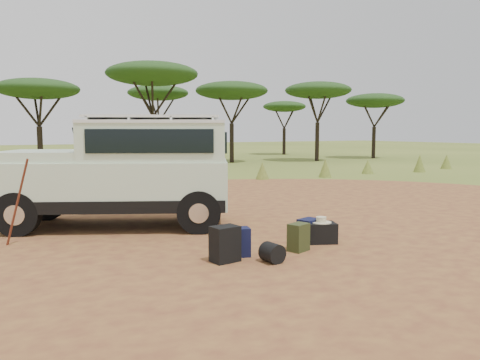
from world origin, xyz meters
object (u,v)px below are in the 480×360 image
safari_vehicle (124,174)px  backpack_olive (298,237)px  backpack_black (225,244)px  backpack_navy (238,242)px  walking_staff (17,203)px  hard_case (321,233)px  duffel_navy (309,230)px

safari_vehicle → backpack_olive: size_ratio=10.76×
backpack_black → backpack_navy: (0.34, 0.18, -0.05)m
safari_vehicle → walking_staff: bearing=-132.7°
backpack_navy → backpack_olive: 1.11m
safari_vehicle → backpack_black: bearing=-54.6°
backpack_navy → backpack_olive: bearing=5.4°
walking_staff → safari_vehicle: bearing=-22.9°
backpack_olive → safari_vehicle: bearing=99.8°
backpack_black → backpack_olive: (1.44, -0.02, -0.05)m
safari_vehicle → backpack_olive: safari_vehicle is taller
safari_vehicle → hard_case: (2.80, -3.34, -0.98)m
duffel_navy → backpack_olive: bearing=-158.5°
walking_staff → backpack_olive: walking_staff is taller
backpack_navy → duffel_navy: 1.71m
backpack_navy → hard_case: (1.83, 0.09, -0.05)m
backpack_black → duffel_navy: backpack_black is taller
backpack_olive → hard_case: bearing=2.0°
hard_case → backpack_navy: bearing=-154.7°
walking_staff → backpack_navy: (3.18, -2.55, -0.56)m
walking_staff → duffel_navy: 5.40m
walking_staff → duffel_navy: bearing=-69.7°
walking_staff → backpack_black: 3.97m
safari_vehicle → duffel_navy: size_ratio=11.97×
walking_staff → backpack_black: (2.84, -2.73, -0.52)m
duffel_navy → backpack_navy: bearing=171.7°
walking_staff → hard_case: bearing=-70.8°
backpack_black → hard_case: size_ratio=1.07×
safari_vehicle → walking_staff: 2.40m
backpack_olive → duffel_navy: size_ratio=1.11×
backpack_black → backpack_olive: backpack_black is taller
backpack_navy → backpack_black: bearing=-136.7°
backpack_black → backpack_navy: bearing=20.3°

